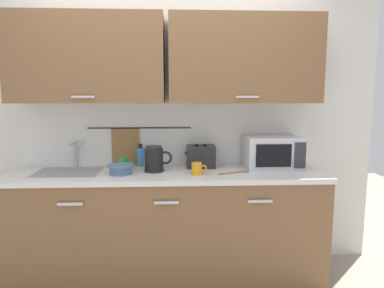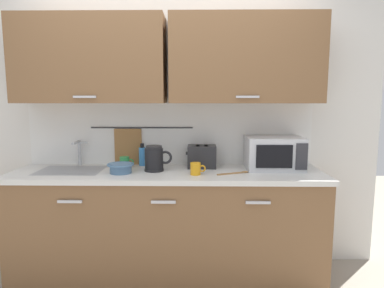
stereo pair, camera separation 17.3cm
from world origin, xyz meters
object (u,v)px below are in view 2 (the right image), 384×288
object	(u,v)px
electric_kettle	(155,159)
toaster	(202,156)
mug_by_kettle	(196,169)
microwave	(274,153)
dish_soap_bottle	(142,156)
mug_near_sink	(125,162)
wooden_spoon	(237,173)
mixing_bowl	(121,167)

from	to	relation	value
electric_kettle	toaster	world-z (taller)	electric_kettle
toaster	mug_by_kettle	bearing A→B (deg)	-100.08
microwave	dish_soap_bottle	xyz separation A→B (m)	(-1.12, 0.12, -0.05)
microwave	mug_near_sink	world-z (taller)	microwave
microwave	electric_kettle	xyz separation A→B (m)	(-0.99, -0.10, -0.03)
microwave	toaster	world-z (taller)	microwave
mug_near_sink	toaster	bearing A→B (deg)	2.17
mug_near_sink	wooden_spoon	xyz separation A→B (m)	(0.93, -0.21, -0.04)
mixing_bowl	toaster	xyz separation A→B (m)	(0.65, 0.23, 0.05)
toaster	mug_by_kettle	world-z (taller)	toaster
mixing_bowl	wooden_spoon	world-z (taller)	mixing_bowl
mixing_bowl	wooden_spoon	bearing A→B (deg)	-0.23
mixing_bowl	toaster	bearing A→B (deg)	19.30
mug_by_kettle	wooden_spoon	size ratio (longest dim) A/B	0.45
dish_soap_bottle	wooden_spoon	world-z (taller)	dish_soap_bottle
mixing_bowl	mug_by_kettle	world-z (taller)	mug_by_kettle
wooden_spoon	electric_kettle	bearing A→B (deg)	172.52
mug_by_kettle	microwave	bearing A→B (deg)	19.28
dish_soap_bottle	wooden_spoon	distance (m)	0.86
microwave	mug_near_sink	distance (m)	1.26
electric_kettle	toaster	size ratio (longest dim) A/B	0.89
dish_soap_bottle	toaster	distance (m)	0.53
electric_kettle	toaster	bearing A→B (deg)	20.34
microwave	electric_kettle	size ratio (longest dim) A/B	2.03
mug_by_kettle	toaster	bearing A→B (deg)	79.92
mug_near_sink	mixing_bowl	distance (m)	0.20
microwave	mug_by_kettle	distance (m)	0.70
mug_near_sink	wooden_spoon	size ratio (longest dim) A/B	0.45
microwave	electric_kettle	world-z (taller)	microwave
microwave	mug_by_kettle	bearing A→B (deg)	-160.72
electric_kettle	dish_soap_bottle	xyz separation A→B (m)	(-0.14, 0.22, -0.01)
microwave	dish_soap_bottle	distance (m)	1.13
dish_soap_bottle	mug_by_kettle	xyz separation A→B (m)	(0.47, -0.35, -0.04)
toaster	mug_by_kettle	distance (m)	0.28
mixing_bowl	dish_soap_bottle	bearing A→B (deg)	67.66
mug_near_sink	mixing_bowl	size ratio (longest dim) A/B	0.56
microwave	mixing_bowl	bearing A→B (deg)	-171.85
electric_kettle	wooden_spoon	world-z (taller)	electric_kettle
electric_kettle	wooden_spoon	xyz separation A→B (m)	(0.66, -0.09, -0.10)
dish_soap_bottle	mug_by_kettle	size ratio (longest dim) A/B	1.63
electric_kettle	wooden_spoon	size ratio (longest dim) A/B	0.86
microwave	electric_kettle	distance (m)	0.99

